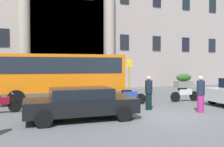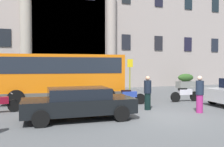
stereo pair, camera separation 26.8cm
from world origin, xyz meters
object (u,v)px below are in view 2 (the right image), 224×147
at_px(orange_minibus, 63,74).
at_px(parked_coupe_end, 79,103).
at_px(bus_stop_sign, 130,73).
at_px(motorcycle_far_end, 185,94).
at_px(motorcycle_near_kerb, 128,97).
at_px(hedge_planter_entrance_left, 72,84).
at_px(hedge_planter_far_east, 10,85).
at_px(pedestrian_woman_with_bag, 148,93).
at_px(pedestrian_child_trailing, 200,94).
at_px(hedge_planter_west, 186,81).

height_order(orange_minibus, parked_coupe_end, orange_minibus).
distance_m(bus_stop_sign, motorcycle_far_end, 4.79).
xyz_separation_m(bus_stop_sign, motorcycle_near_kerb, (-1.94, -4.22, -1.19)).
bearing_deg(hedge_planter_entrance_left, hedge_planter_far_east, 179.12).
xyz_separation_m(hedge_planter_far_east, motorcycle_far_end, (10.14, -7.17, -0.26)).
relative_size(orange_minibus, pedestrian_woman_with_bag, 4.34).
height_order(hedge_planter_far_east, motorcycle_far_end, hedge_planter_far_east).
xyz_separation_m(orange_minibus, hedge_planter_far_east, (-3.22, 4.88, -0.96)).
height_order(orange_minibus, hedge_planter_entrance_left, orange_minibus).
height_order(pedestrian_child_trailing, pedestrian_woman_with_bag, pedestrian_child_trailing).
bearing_deg(parked_coupe_end, hedge_planter_west, 40.18).
xyz_separation_m(hedge_planter_west, motorcycle_far_end, (-5.70, -7.60, -0.21)).
relative_size(motorcycle_near_kerb, pedestrian_child_trailing, 1.12).
distance_m(hedge_planter_far_east, pedestrian_woman_with_bag, 11.11).
bearing_deg(hedge_planter_far_east, orange_minibus, -56.60).
bearing_deg(bus_stop_sign, motorcycle_far_end, -68.58).
bearing_deg(hedge_planter_far_east, pedestrian_child_trailing, -49.80).
relative_size(hedge_planter_far_east, pedestrian_woman_with_bag, 0.89).
height_order(hedge_planter_far_east, pedestrian_child_trailing, pedestrian_child_trailing).
bearing_deg(hedge_planter_entrance_left, hedge_planter_west, 2.56).
relative_size(bus_stop_sign, motorcycle_far_end, 1.40).
bearing_deg(motorcycle_far_end, orange_minibus, 166.12).
xyz_separation_m(hedge_planter_west, motorcycle_near_kerb, (-9.33, -7.50, -0.21)).
bearing_deg(pedestrian_woman_with_bag, hedge_planter_west, 73.79).
bearing_deg(hedge_planter_west, parked_coupe_end, -141.34).
xyz_separation_m(motorcycle_near_kerb, motorcycle_far_end, (3.63, -0.09, -0.00)).
distance_m(hedge_planter_west, pedestrian_woman_with_bag, 12.94).
bearing_deg(parked_coupe_end, pedestrian_child_trailing, -4.37).
height_order(hedge_planter_west, hedge_planter_entrance_left, hedge_planter_entrance_left).
relative_size(hedge_planter_entrance_left, pedestrian_woman_with_bag, 0.99).
distance_m(motorcycle_far_end, pedestrian_child_trailing, 3.45).
height_order(bus_stop_sign, hedge_planter_far_east, bus_stop_sign).
height_order(hedge_planter_entrance_left, motorcycle_far_end, hedge_planter_entrance_left).
bearing_deg(parked_coupe_end, orange_minibus, 90.93).
relative_size(orange_minibus, motorcycle_near_kerb, 3.79).
distance_m(orange_minibus, hedge_planter_entrance_left, 5.11).
bearing_deg(pedestrian_child_trailing, pedestrian_woman_with_bag, -43.18).
relative_size(bus_stop_sign, pedestrian_woman_with_bag, 1.60).
bearing_deg(motorcycle_far_end, bus_stop_sign, 115.79).
relative_size(bus_stop_sign, parked_coupe_end, 0.59).
distance_m(motorcycle_near_kerb, motorcycle_far_end, 3.63).
height_order(hedge_planter_entrance_left, pedestrian_child_trailing, pedestrian_child_trailing).
xyz_separation_m(hedge_planter_west, pedestrian_child_trailing, (-7.16, -10.70, 0.19)).
relative_size(parked_coupe_end, pedestrian_woman_with_bag, 2.69).
relative_size(hedge_planter_entrance_left, motorcycle_far_end, 0.87).
relative_size(parked_coupe_end, motorcycle_far_end, 2.35).
bearing_deg(hedge_planter_far_east, bus_stop_sign, -18.65).
bearing_deg(orange_minibus, motorcycle_near_kerb, -27.41).
bearing_deg(pedestrian_woman_with_bag, motorcycle_near_kerb, 127.12).
xyz_separation_m(hedge_planter_entrance_left, hedge_planter_far_east, (-4.61, 0.07, 0.04)).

